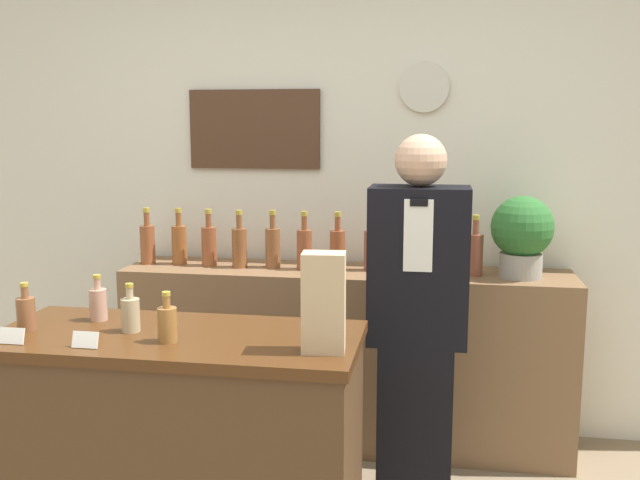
# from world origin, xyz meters

# --- Properties ---
(back_wall) EXTENTS (5.20, 0.09, 2.70)m
(back_wall) POSITION_xyz_m (-0.00, 2.00, 1.35)
(back_wall) COLOR silver
(back_wall) RESTS_ON ground_plane
(back_shelf) EXTENTS (2.30, 0.45, 0.93)m
(back_shelf) POSITION_xyz_m (0.18, 1.72, 0.46)
(back_shelf) COLOR brown
(back_shelf) RESTS_ON ground_plane
(display_counter) EXTENTS (1.31, 0.58, 0.93)m
(display_counter) POSITION_xyz_m (-0.27, 0.49, 0.47)
(display_counter) COLOR #4C331E
(display_counter) RESTS_ON ground_plane
(shopkeeper) EXTENTS (0.41, 0.26, 1.63)m
(shopkeeper) POSITION_xyz_m (0.57, 1.10, 0.81)
(shopkeeper) COLOR black
(shopkeeper) RESTS_ON ground_plane
(potted_plant) EXTENTS (0.30, 0.30, 0.40)m
(potted_plant) POSITION_xyz_m (1.04, 1.69, 1.15)
(potted_plant) COLOR #9E998E
(potted_plant) RESTS_ON back_shelf
(paper_bag) EXTENTS (0.15, 0.11, 0.33)m
(paper_bag) POSITION_xyz_m (0.28, 0.38, 1.10)
(paper_bag) COLOR tan
(paper_bag) RESTS_ON display_counter
(price_card_left) EXTENTS (0.09, 0.02, 0.06)m
(price_card_left) POSITION_xyz_m (-0.77, 0.28, 0.96)
(price_card_left) COLOR white
(price_card_left) RESTS_ON display_counter
(price_card_right) EXTENTS (0.09, 0.02, 0.06)m
(price_card_right) POSITION_xyz_m (-0.50, 0.28, 0.96)
(price_card_right) COLOR white
(price_card_right) RESTS_ON display_counter
(counter_bottle_0) EXTENTS (0.07, 0.07, 0.18)m
(counter_bottle_0) POSITION_xyz_m (-0.81, 0.44, 1.00)
(counter_bottle_0) COLOR brown
(counter_bottle_0) RESTS_ON display_counter
(counter_bottle_1) EXTENTS (0.07, 0.07, 0.18)m
(counter_bottle_1) POSITION_xyz_m (-0.62, 0.61, 1.00)
(counter_bottle_1) COLOR tan
(counter_bottle_1) RESTS_ON display_counter
(counter_bottle_2) EXTENTS (0.07, 0.07, 0.18)m
(counter_bottle_2) POSITION_xyz_m (-0.43, 0.49, 1.00)
(counter_bottle_2) COLOR tan
(counter_bottle_2) RESTS_ON display_counter
(counter_bottle_3) EXTENTS (0.07, 0.07, 0.18)m
(counter_bottle_3) POSITION_xyz_m (-0.26, 0.39, 1.00)
(counter_bottle_3) COLOR #976431
(counter_bottle_3) RESTS_ON display_counter
(shelf_bottle_0) EXTENTS (0.08, 0.08, 0.30)m
(shelf_bottle_0) POSITION_xyz_m (-0.89, 1.72, 1.04)
(shelf_bottle_0) COLOR brown
(shelf_bottle_0) RESTS_ON back_shelf
(shelf_bottle_1) EXTENTS (0.08, 0.08, 0.30)m
(shelf_bottle_1) POSITION_xyz_m (-0.72, 1.73, 1.04)
(shelf_bottle_1) COLOR brown
(shelf_bottle_1) RESTS_ON back_shelf
(shelf_bottle_2) EXTENTS (0.08, 0.08, 0.30)m
(shelf_bottle_2) POSITION_xyz_m (-0.55, 1.72, 1.04)
(shelf_bottle_2) COLOR brown
(shelf_bottle_2) RESTS_ON back_shelf
(shelf_bottle_3) EXTENTS (0.08, 0.08, 0.30)m
(shelf_bottle_3) POSITION_xyz_m (-0.38, 1.70, 1.04)
(shelf_bottle_3) COLOR brown
(shelf_bottle_3) RESTS_ON back_shelf
(shelf_bottle_4) EXTENTS (0.08, 0.08, 0.30)m
(shelf_bottle_4) POSITION_xyz_m (-0.20, 1.73, 1.04)
(shelf_bottle_4) COLOR brown
(shelf_bottle_4) RESTS_ON back_shelf
(shelf_bottle_5) EXTENTS (0.08, 0.08, 0.30)m
(shelf_bottle_5) POSITION_xyz_m (-0.03, 1.70, 1.04)
(shelf_bottle_5) COLOR brown
(shelf_bottle_5) RESTS_ON back_shelf
(shelf_bottle_6) EXTENTS (0.08, 0.08, 0.30)m
(shelf_bottle_6) POSITION_xyz_m (0.14, 1.71, 1.04)
(shelf_bottle_6) COLOR brown
(shelf_bottle_6) RESTS_ON back_shelf
(shelf_bottle_7) EXTENTS (0.08, 0.08, 0.30)m
(shelf_bottle_7) POSITION_xyz_m (0.31, 1.74, 1.04)
(shelf_bottle_7) COLOR brown
(shelf_bottle_7) RESTS_ON back_shelf
(shelf_bottle_8) EXTENTS (0.08, 0.08, 0.30)m
(shelf_bottle_8) POSITION_xyz_m (0.48, 1.72, 1.04)
(shelf_bottle_8) COLOR brown
(shelf_bottle_8) RESTS_ON back_shelf
(shelf_bottle_9) EXTENTS (0.08, 0.08, 0.30)m
(shelf_bottle_9) POSITION_xyz_m (0.65, 1.73, 1.04)
(shelf_bottle_9) COLOR brown
(shelf_bottle_9) RESTS_ON back_shelf
(shelf_bottle_10) EXTENTS (0.08, 0.08, 0.30)m
(shelf_bottle_10) POSITION_xyz_m (0.82, 1.70, 1.04)
(shelf_bottle_10) COLOR brown
(shelf_bottle_10) RESTS_ON back_shelf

